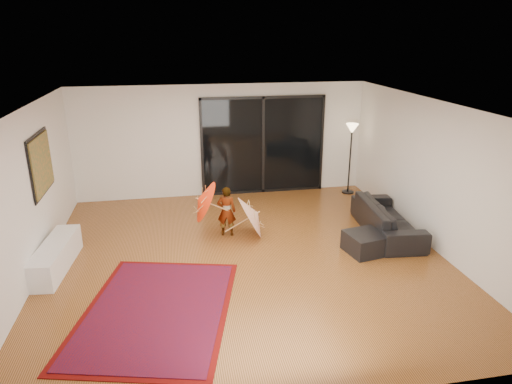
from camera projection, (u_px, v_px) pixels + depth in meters
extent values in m
plane|color=#A25C2C|center=(246.00, 258.00, 8.20)|extent=(7.00, 7.00, 0.00)
plane|color=white|center=(245.00, 107.00, 7.30)|extent=(7.00, 7.00, 0.00)
plane|color=silver|center=(222.00, 141.00, 11.00)|extent=(7.00, 0.00, 7.00)
plane|color=silver|center=(302.00, 298.00, 4.51)|extent=(7.00, 0.00, 7.00)
plane|color=silver|center=(26.00, 200.00, 7.15)|extent=(0.00, 7.00, 7.00)
plane|color=silver|center=(434.00, 175.00, 8.35)|extent=(0.00, 7.00, 7.00)
cube|color=black|center=(263.00, 146.00, 11.19)|extent=(3.00, 0.04, 2.40)
cube|color=black|center=(263.00, 97.00, 10.79)|extent=(3.06, 0.06, 0.06)
cube|color=black|center=(263.00, 191.00, 11.56)|extent=(3.06, 0.06, 0.06)
cube|color=black|center=(263.00, 146.00, 11.17)|extent=(0.06, 0.06, 2.40)
cube|color=black|center=(41.00, 164.00, 7.98)|extent=(0.02, 1.28, 1.08)
cube|color=#225536|center=(42.00, 164.00, 7.99)|extent=(0.03, 1.18, 0.98)
cube|color=white|center=(56.00, 256.00, 7.75)|extent=(0.58, 1.69, 0.46)
cube|color=#424244|center=(54.00, 266.00, 7.59)|extent=(0.34, 0.34, 0.32)
cube|color=#580907|center=(157.00, 311.00, 6.63)|extent=(2.70, 3.30, 0.01)
cube|color=maroon|center=(157.00, 310.00, 6.63)|extent=(2.51, 3.11, 0.02)
imported|color=black|center=(387.00, 218.00, 9.10)|extent=(1.03, 2.22, 0.63)
cube|color=black|center=(365.00, 243.00, 8.34)|extent=(0.77, 0.77, 0.37)
cylinder|color=black|center=(348.00, 192.00, 11.52)|extent=(0.30, 0.30, 0.03)
cylinder|color=black|center=(350.00, 162.00, 11.26)|extent=(0.04, 0.04, 1.61)
cone|color=#FFD899|center=(352.00, 129.00, 10.98)|extent=(0.30, 0.30, 0.24)
imported|color=#999999|center=(227.00, 211.00, 8.96)|extent=(0.41, 0.32, 1.01)
cone|color=#FF350D|center=(198.00, 203.00, 8.74)|extent=(0.52, 0.84, 0.82)
cylinder|color=tan|center=(199.00, 219.00, 8.85)|extent=(0.46, 0.02, 0.24)
cylinder|color=tan|center=(198.00, 198.00, 8.71)|extent=(0.06, 0.02, 0.04)
cone|color=silver|center=(258.00, 212.00, 8.92)|extent=(0.60, 0.91, 0.89)
cylinder|color=tan|center=(258.00, 229.00, 9.05)|extent=(0.50, 0.02, 0.28)
cylinder|color=tan|center=(258.00, 206.00, 8.88)|extent=(0.06, 0.02, 0.04)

